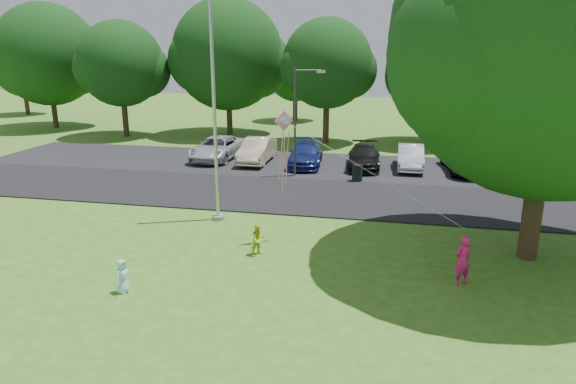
% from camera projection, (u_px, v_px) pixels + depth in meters
% --- Properties ---
extents(ground, '(120.00, 120.00, 0.00)m').
position_uv_depth(ground, '(274.00, 280.00, 15.31)').
color(ground, '#3B6E1D').
rests_on(ground, ground).
extents(park_road, '(60.00, 6.00, 0.06)m').
position_uv_depth(park_road, '(319.00, 196.00, 23.78)').
color(park_road, black).
rests_on(park_road, ground).
extents(parking_strip, '(42.00, 7.00, 0.06)m').
position_uv_depth(parking_strip, '(335.00, 166.00, 29.90)').
color(parking_strip, black).
rests_on(parking_strip, ground).
extents(flagpole, '(0.50, 0.50, 10.00)m').
position_uv_depth(flagpole, '(215.00, 116.00, 19.58)').
color(flagpole, '#B7BABF').
rests_on(flagpole, ground).
extents(street_lamp, '(1.57, 0.61, 5.71)m').
position_uv_depth(street_lamp, '(299.00, 112.00, 26.69)').
color(street_lamp, '#3F3F44').
rests_on(street_lamp, ground).
extents(trash_can, '(0.57, 0.57, 0.90)m').
position_uv_depth(trash_can, '(357.00, 173.00, 26.36)').
color(trash_can, black).
rests_on(trash_can, ground).
extents(big_tree, '(10.24, 9.75, 11.87)m').
position_uv_depth(big_tree, '(553.00, 46.00, 15.07)').
color(big_tree, '#332316').
rests_on(big_tree, ground).
extents(tree_row, '(64.35, 11.94, 10.88)m').
position_uv_depth(tree_row, '(374.00, 62.00, 36.27)').
color(tree_row, '#332316').
rests_on(tree_row, ground).
extents(horizon_trees, '(77.46, 7.20, 7.02)m').
position_uv_depth(horizon_trees, '(407.00, 75.00, 45.25)').
color(horizon_trees, '#332316').
rests_on(horizon_trees, ground).
extents(parked_cars, '(17.27, 5.44, 1.44)m').
position_uv_depth(parked_cars, '(333.00, 154.00, 29.70)').
color(parked_cars, '#B2B7BF').
rests_on(parked_cars, ground).
extents(woman, '(0.66, 0.62, 1.51)m').
position_uv_depth(woman, '(462.00, 260.00, 14.83)').
color(woman, '#E41E71').
rests_on(woman, ground).
extents(child_yellow, '(0.66, 0.65, 1.07)m').
position_uv_depth(child_yellow, '(258.00, 240.00, 17.04)').
color(child_yellow, '#CBD822').
rests_on(child_yellow, ground).
extents(child_blue, '(0.43, 0.55, 0.99)m').
position_uv_depth(child_blue, '(123.00, 276.00, 14.40)').
color(child_blue, '#A5E5FE').
rests_on(child_blue, ground).
extents(kite, '(6.06, 2.56, 2.96)m').
position_uv_depth(kite, '(287.00, 134.00, 17.19)').
color(kite, pink).
rests_on(kite, ground).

